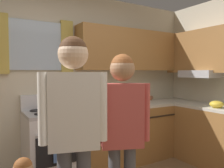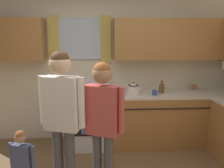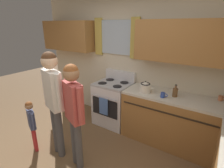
# 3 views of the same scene
# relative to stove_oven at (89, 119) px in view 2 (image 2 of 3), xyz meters

# --- Properties ---
(back_wall_unit) EXTENTS (4.60, 0.42, 2.60)m
(back_wall_unit) POSITION_rel_stove_oven_xyz_m (0.27, 0.28, 1.02)
(back_wall_unit) COLOR beige
(back_wall_unit) RESTS_ON ground
(kitchen_counter_run) EXTENTS (2.16, 1.97, 0.90)m
(kitchen_counter_run) POSITION_rel_stove_oven_xyz_m (1.75, -0.38, -0.02)
(kitchen_counter_run) COLOR #9E6B38
(kitchen_counter_run) RESTS_ON ground
(stove_oven) EXTENTS (0.70, 0.67, 1.10)m
(stove_oven) POSITION_rel_stove_oven_xyz_m (0.00, 0.00, 0.00)
(stove_oven) COLOR silver
(stove_oven) RESTS_ON ground
(bottle_squat_brown) EXTENTS (0.08, 0.08, 0.21)m
(bottle_squat_brown) POSITION_rel_stove_oven_xyz_m (1.22, -0.02, 0.51)
(bottle_squat_brown) COLOR brown
(bottle_squat_brown) RESTS_ON kitchen_counter_run
(cup_terracotta) EXTENTS (0.11, 0.07, 0.08)m
(cup_terracotta) POSITION_rel_stove_oven_xyz_m (1.86, 0.22, 0.47)
(cup_terracotta) COLOR #B76642
(cup_terracotta) RESTS_ON kitchen_counter_run
(mug_cobalt_blue) EXTENTS (0.11, 0.07, 0.08)m
(mug_cobalt_blue) POSITION_rel_stove_oven_xyz_m (1.07, -0.16, 0.48)
(mug_cobalt_blue) COLOR #2D479E
(mug_cobalt_blue) RESTS_ON kitchen_counter_run
(stovetop_kettle) EXTENTS (0.27, 0.20, 0.21)m
(stovetop_kettle) POSITION_rel_stove_oven_xyz_m (0.73, -0.11, 0.53)
(stovetop_kettle) COLOR silver
(stovetop_kettle) RESTS_ON kitchen_counter_run
(adult_holding_child) EXTENTS (0.50, 0.27, 1.68)m
(adult_holding_child) POSITION_rel_stove_oven_xyz_m (-0.22, -1.30, 0.59)
(adult_holding_child) COLOR #4C4C51
(adult_holding_child) RESTS_ON ground
(adult_in_plaid) EXTENTS (0.46, 0.27, 1.56)m
(adult_in_plaid) POSITION_rel_stove_oven_xyz_m (0.22, -1.31, 0.52)
(adult_in_plaid) COLOR #4C4C51
(adult_in_plaid) RESTS_ON ground
(small_child) EXTENTS (0.29, 0.15, 0.90)m
(small_child) POSITION_rel_stove_oven_xyz_m (-0.61, -1.47, 0.09)
(small_child) COLOR red
(small_child) RESTS_ON ground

